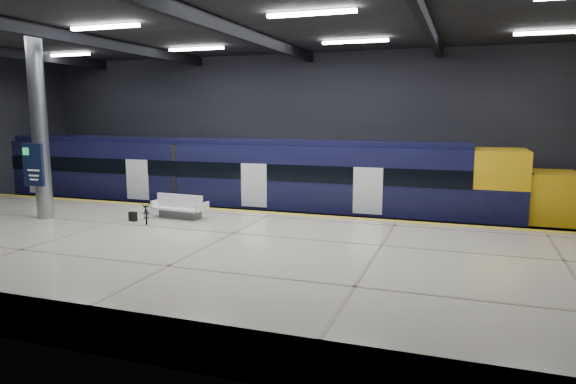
% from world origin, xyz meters
% --- Properties ---
extents(ground, '(30.00, 30.00, 0.00)m').
position_xyz_m(ground, '(0.00, 0.00, 0.00)').
color(ground, black).
rests_on(ground, ground).
extents(room_shell, '(30.10, 16.10, 8.05)m').
position_xyz_m(room_shell, '(-0.00, 0.00, 5.72)').
color(room_shell, black).
rests_on(room_shell, ground).
extents(platform, '(30.00, 11.00, 1.10)m').
position_xyz_m(platform, '(0.00, -2.50, 0.55)').
color(platform, beige).
rests_on(platform, ground).
extents(safety_strip, '(30.00, 0.40, 0.01)m').
position_xyz_m(safety_strip, '(0.00, 2.75, 1.11)').
color(safety_strip, gold).
rests_on(safety_strip, platform).
extents(rails, '(30.00, 1.52, 0.16)m').
position_xyz_m(rails, '(0.00, 5.50, 0.08)').
color(rails, gray).
rests_on(rails, ground).
extents(train, '(29.40, 2.84, 3.79)m').
position_xyz_m(train, '(-2.58, 5.50, 2.06)').
color(train, black).
rests_on(train, ground).
extents(bench, '(2.17, 1.03, 0.93)m').
position_xyz_m(bench, '(-3.01, 0.62, 1.43)').
color(bench, '#595B60').
rests_on(bench, platform).
extents(bicycle, '(1.27, 1.50, 0.77)m').
position_xyz_m(bicycle, '(-3.80, -0.43, 1.49)').
color(bicycle, '#99999E').
rests_on(bicycle, platform).
extents(pannier_bag, '(0.33, 0.25, 0.35)m').
position_xyz_m(pannier_bag, '(-4.40, -0.43, 1.28)').
color(pannier_bag, black).
rests_on(pannier_bag, platform).
extents(info_column, '(0.90, 0.78, 6.90)m').
position_xyz_m(info_column, '(-8.00, -1.03, 4.46)').
color(info_column, '#9EA0A5').
rests_on(info_column, platform).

